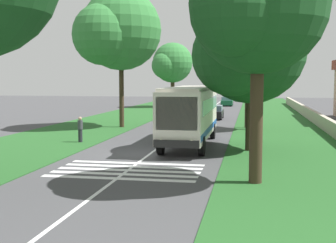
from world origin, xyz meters
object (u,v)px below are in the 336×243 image
(trailing_car_3, at_px, (227,102))
(roadside_tree_left_1, at_px, (118,32))
(trailing_car_1, at_px, (191,108))
(roadside_tree_right_1, at_px, (255,9))
(trailing_car_0, at_px, (214,113))
(trailing_car_2, at_px, (196,104))
(coach_bus, at_px, (190,112))
(roadside_tree_right_0, at_px, (247,52))
(utility_pole, at_px, (247,74))
(pedestrian, at_px, (80,129))
(roadside_tree_left_2, at_px, (171,64))
(roadside_tree_right_2, at_px, (254,54))

(trailing_car_3, bearing_deg, roadside_tree_left_1, 167.22)
(trailing_car_1, relative_size, roadside_tree_right_1, 0.43)
(trailing_car_0, bearing_deg, trailing_car_2, 13.88)
(trailing_car_1, bearing_deg, coach_bus, -172.60)
(trailing_car_0, relative_size, trailing_car_2, 1.00)
(trailing_car_3, relative_size, roadside_tree_right_0, 0.47)
(trailing_car_0, height_order, roadside_tree_right_0, roadside_tree_right_0)
(utility_pole, bearing_deg, roadside_tree_right_1, -178.66)
(roadside_tree_left_1, bearing_deg, trailing_car_2, -8.15)
(roadside_tree_left_1, relative_size, pedestrian, 7.00)
(trailing_car_1, relative_size, pedestrian, 2.54)
(trailing_car_0, bearing_deg, roadside_tree_right_1, -172.51)
(trailing_car_0, xyz_separation_m, roadside_tree_left_1, (-10.09, 7.52, 7.53))
(trailing_car_3, xyz_separation_m, roadside_tree_left_2, (-5.06, 7.93, 5.74))
(roadside_tree_left_2, relative_size, roadside_tree_right_1, 0.96)
(trailing_car_3, height_order, roadside_tree_left_2, roadside_tree_left_2)
(trailing_car_0, xyz_separation_m, roadside_tree_right_1, (-29.62, -3.90, 6.34))
(trailing_car_2, relative_size, roadside_tree_right_0, 0.47)
(trailing_car_1, bearing_deg, trailing_car_2, 3.06)
(trailing_car_0, relative_size, roadside_tree_left_2, 0.45)
(trailing_car_2, xyz_separation_m, roadside_tree_right_2, (-25.49, -7.86, 5.54))
(coach_bus, distance_m, roadside_tree_left_2, 39.07)
(pedestrian, bearing_deg, roadside_tree_left_2, 0.71)
(roadside_tree_right_0, relative_size, utility_pole, 1.03)
(coach_bus, height_order, trailing_car_1, coach_bus)
(roadside_tree_right_2, height_order, utility_pole, utility_pole)
(trailing_car_0, bearing_deg, pedestrian, 159.49)
(utility_pole, height_order, pedestrian, utility_pole)
(trailing_car_3, xyz_separation_m, pedestrian, (-43.21, 7.46, 0.24))
(coach_bus, relative_size, trailing_car_3, 2.60)
(coach_bus, xyz_separation_m, roadside_tree_right_1, (-10.09, -3.88, 4.86))
(trailing_car_0, height_order, trailing_car_3, same)
(trailing_car_1, bearing_deg, roadside_tree_left_2, 20.26)
(utility_pole, bearing_deg, trailing_car_3, 5.85)
(roadside_tree_right_2, xyz_separation_m, pedestrian, (-9.72, 11.36, -5.30))
(trailing_car_0, xyz_separation_m, trailing_car_3, (23.57, -0.11, 0.00))
(trailing_car_2, bearing_deg, trailing_car_0, -166.12)
(roadside_tree_left_2, bearing_deg, trailing_car_1, -159.74)
(roadside_tree_left_2, distance_m, roadside_tree_right_2, 30.80)
(trailing_car_3, xyz_separation_m, utility_pole, (-32.13, -3.29, 3.99))
(trailing_car_2, xyz_separation_m, roadside_tree_right_1, (-45.19, -7.74, 6.34))
(trailing_car_0, relative_size, roadside_tree_left_1, 0.36)
(trailing_car_2, distance_m, roadside_tree_left_2, 7.57)
(trailing_car_2, relative_size, roadside_tree_right_2, 0.49)
(pedestrian, bearing_deg, roadside_tree_left_1, 1.04)
(roadside_tree_left_1, relative_size, roadside_tree_right_1, 1.20)
(trailing_car_0, bearing_deg, trailing_car_1, 27.62)
(coach_bus, relative_size, roadside_tree_right_2, 1.26)
(trailing_car_3, height_order, roadside_tree_right_1, roadside_tree_right_1)
(trailing_car_0, distance_m, trailing_car_3, 23.57)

